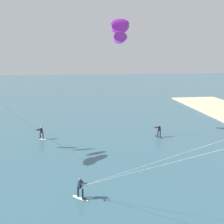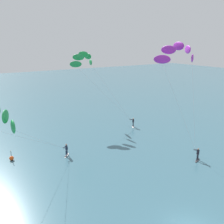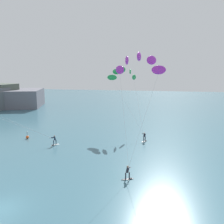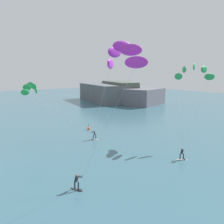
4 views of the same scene
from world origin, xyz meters
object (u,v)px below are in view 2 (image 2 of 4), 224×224
object	(u,v)px
kitesurfer_mid_water	(0,121)
kitesurfer_nearshore	(179,56)
kitesurfer_far_out	(85,61)
marker_buoy	(12,158)

from	to	relation	value
kitesurfer_mid_water	kitesurfer_nearshore	bearing A→B (deg)	5.04
kitesurfer_far_out	marker_buoy	bearing A→B (deg)	-146.59
marker_buoy	kitesurfer_far_out	bearing A→B (deg)	33.41
kitesurfer_nearshore	kitesurfer_far_out	bearing A→B (deg)	103.44
kitesurfer_far_out	marker_buoy	xyz separation A→B (m)	(-16.19, -10.68, -10.93)
kitesurfer_mid_water	kitesurfer_far_out	xyz separation A→B (m)	(18.32, 20.59, 2.95)
kitesurfer_nearshore	kitesurfer_far_out	distance (m)	19.18
kitesurfer_nearshore	marker_buoy	distance (m)	25.41
kitesurfer_mid_water	marker_buoy	xyz separation A→B (m)	(2.13, 9.91, -7.98)
kitesurfer_mid_water	kitesurfer_far_out	distance (m)	27.72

